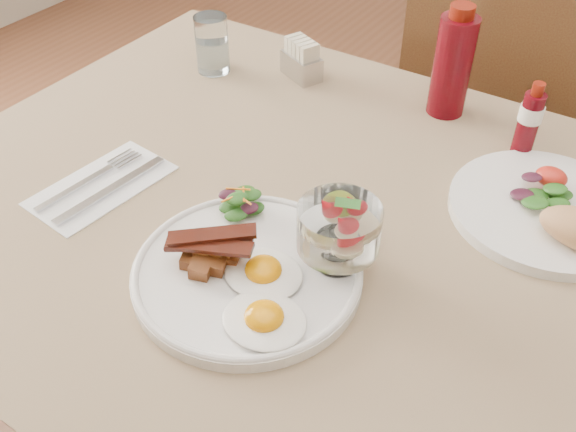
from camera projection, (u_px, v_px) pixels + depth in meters
name	position (u px, v px, depth m)	size (l,w,h in m)	color
table	(367.00, 284.00, 0.90)	(1.33, 0.88, 0.75)	brown
chair_far	(502.00, 142.00, 1.41)	(0.42, 0.42, 0.93)	brown
main_plate	(247.00, 273.00, 0.78)	(0.28, 0.28, 0.02)	white
fried_eggs	(264.00, 294.00, 0.73)	(0.16, 0.17, 0.03)	white
bacon_potato_pile	(210.00, 252.00, 0.76)	(0.11, 0.08, 0.04)	brown
side_salad	(241.00, 204.00, 0.84)	(0.06, 0.06, 0.03)	#164312
fruit_cup	(339.00, 228.00, 0.75)	(0.10, 0.10, 0.10)	white
second_plate	(556.00, 213.00, 0.85)	(0.26, 0.26, 0.07)	white
ketchup_bottle	(453.00, 64.00, 1.02)	(0.07, 0.07, 0.18)	#51040C
hot_sauce_bottle	(529.00, 122.00, 0.94)	(0.04, 0.04, 0.12)	#51040C
sugar_caddy	(302.00, 61.00, 1.15)	(0.09, 0.07, 0.07)	silver
water_glass	(212.00, 47.00, 1.16)	(0.06, 0.06, 0.10)	white
napkin_cutlery	(102.00, 185.00, 0.92)	(0.13, 0.21, 0.01)	white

